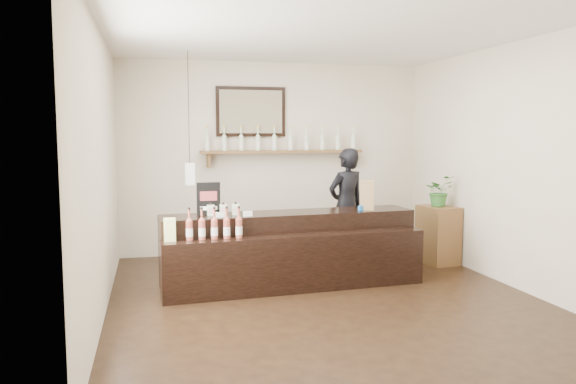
# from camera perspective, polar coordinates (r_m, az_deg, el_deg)

# --- Properties ---
(ground) EXTENTS (5.00, 5.00, 0.00)m
(ground) POSITION_cam_1_polar(r_m,az_deg,el_deg) (6.19, 3.60, -10.63)
(ground) COLOR black
(ground) RESTS_ON ground
(room_shell) EXTENTS (5.00, 5.00, 5.00)m
(room_shell) POSITION_cam_1_polar(r_m,az_deg,el_deg) (5.93, 3.71, 5.34)
(room_shell) COLOR beige
(room_shell) RESTS_ON ground
(back_wall_decor) EXTENTS (2.66, 0.96, 1.69)m
(back_wall_decor) POSITION_cam_1_polar(r_m,az_deg,el_deg) (8.20, -2.35, 5.92)
(back_wall_decor) COLOR brown
(back_wall_decor) RESTS_ON ground
(counter) EXTENTS (3.04, 0.98, 0.99)m
(counter) POSITION_cam_1_polar(r_m,az_deg,el_deg) (6.59, 0.31, -6.04)
(counter) COLOR black
(counter) RESTS_ON ground
(promo_sign) EXTENTS (0.27, 0.03, 0.37)m
(promo_sign) POSITION_cam_1_polar(r_m,az_deg,el_deg) (6.43, -8.08, -0.68)
(promo_sign) COLOR black
(promo_sign) RESTS_ON counter
(paper_bag) EXTENTS (0.20, 0.17, 0.36)m
(paper_bag) POSITION_cam_1_polar(r_m,az_deg,el_deg) (6.88, 8.01, -0.31)
(paper_bag) COLOR olive
(paper_bag) RESTS_ON counter
(tape_dispenser) EXTENTS (0.12, 0.06, 0.10)m
(tape_dispenser) POSITION_cam_1_polar(r_m,az_deg,el_deg) (6.85, 7.64, -1.52)
(tape_dispenser) COLOR blue
(tape_dispenser) RESTS_ON counter
(side_cabinet) EXTENTS (0.45, 0.58, 0.78)m
(side_cabinet) POSITION_cam_1_polar(r_m,az_deg,el_deg) (7.94, 14.98, -4.22)
(side_cabinet) COLOR brown
(side_cabinet) RESTS_ON ground
(potted_plant) EXTENTS (0.45, 0.41, 0.42)m
(potted_plant) POSITION_cam_1_polar(r_m,az_deg,el_deg) (7.85, 15.10, 0.11)
(potted_plant) COLOR #336F2C
(potted_plant) RESTS_ON side_cabinet
(shopkeeper) EXTENTS (0.75, 0.61, 1.77)m
(shopkeeper) POSITION_cam_1_polar(r_m,az_deg,el_deg) (7.71, 5.94, -0.62)
(shopkeeper) COLOR black
(shopkeeper) RESTS_ON ground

